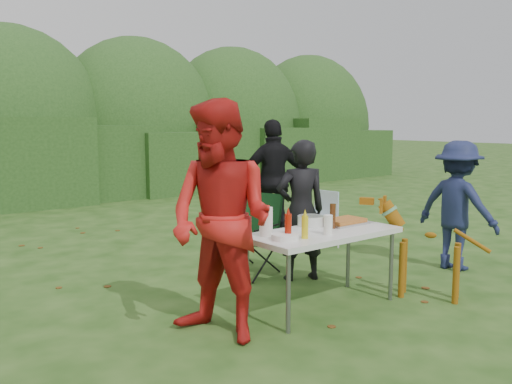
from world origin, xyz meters
TOP-DOWN VIEW (x-y plane):
  - ground at (0.00, 0.00)m, footprint 80.00×80.00m
  - hedge_row at (0.00, 8.00)m, footprint 22.00×1.40m
  - shrub_backdrop at (0.00, 9.60)m, footprint 20.00×2.60m
  - folding_table at (0.20, -0.28)m, footprint 1.50×0.70m
  - person_cook at (0.68, 0.52)m, footprint 0.67×0.57m
  - person_red_jacket at (-0.96, -0.29)m, footprint 0.99×1.12m
  - person_black_puffy at (1.76, 2.24)m, footprint 1.14×0.78m
  - child at (2.43, -0.32)m, footprint 0.62×1.02m
  - dog at (1.24, -0.76)m, footprint 0.86×1.09m
  - camping_chair at (0.41, 1.05)m, footprint 0.73×0.73m
  - lawn_chair at (1.93, 1.51)m, footprint 0.52×0.52m
  - food_tray at (0.61, -0.18)m, footprint 0.45×0.30m
  - focaccia_bread at (0.61, -0.18)m, footprint 0.40×0.26m
  - mustard_bottle at (-0.16, -0.42)m, footprint 0.06×0.06m
  - ketchup_bottle at (-0.28, -0.34)m, footprint 0.06×0.06m
  - beer_bottle at (0.36, -0.26)m, footprint 0.06×0.06m
  - paper_towel_roll at (-0.36, -0.13)m, footprint 0.12×0.12m
  - cup_stack at (0.12, -0.43)m, footprint 0.08×0.08m
  - pasta_bowl at (0.29, -0.03)m, footprint 0.26×0.26m
  - plate_stack at (-0.33, -0.35)m, footprint 0.24×0.24m

SIDE VIEW (x-z plane):
  - ground at x=0.00m, z-range 0.00..0.00m
  - lawn_chair at x=1.93m, z-range 0.00..0.80m
  - camping_chair at x=0.41m, z-range 0.00..0.93m
  - dog at x=1.24m, z-range 0.00..0.97m
  - folding_table at x=0.20m, z-range 0.32..1.06m
  - food_tray at x=0.61m, z-range 0.74..0.76m
  - plate_stack at x=-0.33m, z-range 0.74..0.79m
  - child at x=2.43m, z-range 0.00..1.54m
  - focaccia_bread at x=0.61m, z-range 0.76..0.80m
  - person_cook at x=0.68m, z-range 0.00..1.56m
  - pasta_bowl at x=0.29m, z-range 0.74..0.84m
  - cup_stack at x=0.12m, z-range 0.74..0.92m
  - mustard_bottle at x=-0.16m, z-range 0.74..0.94m
  - hedge_row at x=0.00m, z-range 0.00..1.70m
  - ketchup_bottle at x=-0.28m, z-range 0.74..0.96m
  - beer_bottle at x=0.36m, z-range 0.74..0.98m
  - paper_towel_roll at x=-0.36m, z-range 0.74..1.00m
  - person_black_puffy at x=1.76m, z-range 0.00..1.79m
  - person_red_jacket at x=-0.96m, z-range 0.00..1.94m
  - shrub_backdrop at x=0.00m, z-range 0.00..3.20m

